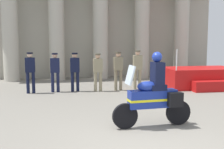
% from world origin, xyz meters
% --- Properties ---
extents(ground_plane, '(28.00, 28.00, 0.00)m').
position_xyz_m(ground_plane, '(0.00, 0.00, 0.00)').
color(ground_plane, gray).
extents(colonnade_backdrop, '(13.70, 1.68, 6.60)m').
position_xyz_m(colonnade_backdrop, '(0.36, 10.71, 3.36)').
color(colonnade_backdrop, '#A49F91').
rests_on(colonnade_backdrop, ground_plane).
extents(reviewing_stand, '(3.19, 2.35, 1.79)m').
position_xyz_m(reviewing_stand, '(4.49, 6.54, 0.43)').
color(reviewing_stand, '#B71414').
rests_on(reviewing_stand, ground_plane).
extents(officer_in_row_0, '(0.38, 0.24, 1.67)m').
position_xyz_m(officer_in_row_0, '(-3.07, 6.37, 0.99)').
color(officer_in_row_0, black).
rests_on(officer_in_row_0, ground_plane).
extents(officer_in_row_1, '(0.38, 0.24, 1.63)m').
position_xyz_m(officer_in_row_1, '(-2.08, 6.48, 0.96)').
color(officer_in_row_1, '#141938').
rests_on(officer_in_row_1, ground_plane).
extents(officer_in_row_2, '(0.38, 0.24, 1.64)m').
position_xyz_m(officer_in_row_2, '(-1.26, 6.46, 0.96)').
color(officer_in_row_2, black).
rests_on(officer_in_row_2, ground_plane).
extents(officer_in_row_3, '(0.38, 0.24, 1.61)m').
position_xyz_m(officer_in_row_3, '(-0.30, 6.32, 0.95)').
color(officer_in_row_3, gray).
rests_on(officer_in_row_3, ground_plane).
extents(officer_in_row_4, '(0.38, 0.24, 1.66)m').
position_xyz_m(officer_in_row_4, '(0.59, 6.40, 0.98)').
color(officer_in_row_4, '#7A7056').
rests_on(officer_in_row_4, ground_plane).
extents(officer_in_row_5, '(0.38, 0.24, 1.72)m').
position_xyz_m(officer_in_row_5, '(1.47, 6.49, 1.01)').
color(officer_in_row_5, gray).
rests_on(officer_in_row_5, ground_plane).
extents(motorcycle_with_rider, '(2.09, 0.73, 1.90)m').
position_xyz_m(motorcycle_with_rider, '(0.45, 1.11, 0.79)').
color(motorcycle_with_rider, black).
rests_on(motorcycle_with_rider, ground_plane).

